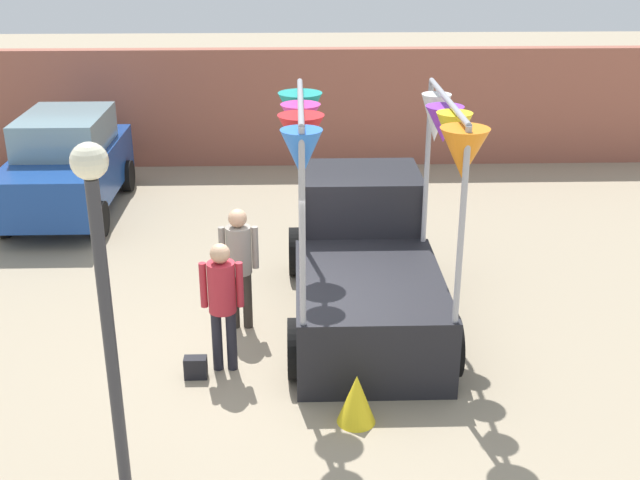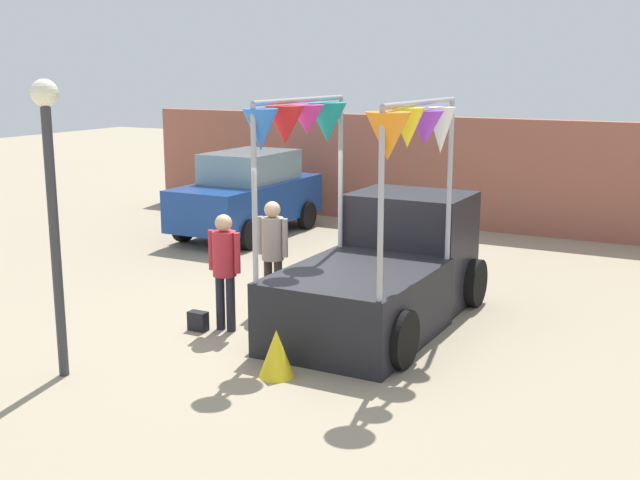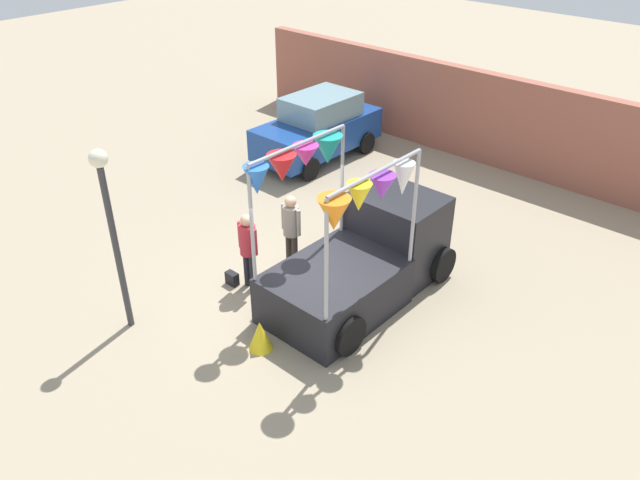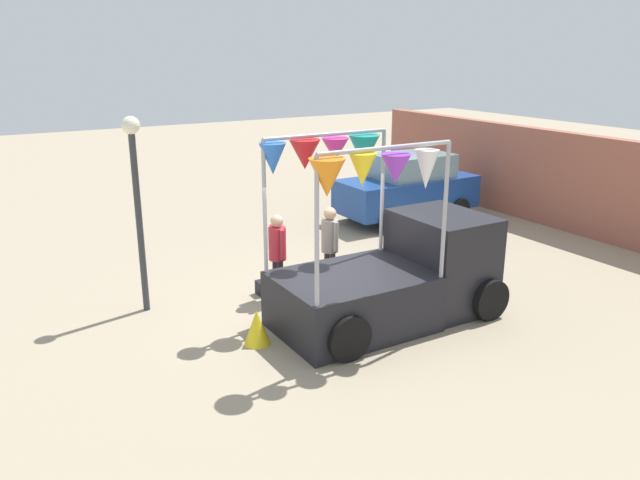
{
  "view_description": "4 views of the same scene",
  "coord_description": "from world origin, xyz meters",
  "px_view_note": "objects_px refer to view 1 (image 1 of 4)",
  "views": [
    {
      "loc": [
        0.01,
        -9.26,
        5.35
      ],
      "look_at": [
        0.3,
        0.22,
        1.46
      ],
      "focal_mm": 45.0,
      "sensor_mm": 36.0,
      "label": 1
    },
    {
      "loc": [
        5.48,
        -9.62,
        3.73
      ],
      "look_at": [
        0.43,
        -0.1,
        1.4
      ],
      "focal_mm": 45.0,
      "sensor_mm": 36.0,
      "label": 2
    },
    {
      "loc": [
        7.26,
        -7.38,
        7.59
      ],
      "look_at": [
        0.6,
        0.02,
        1.53
      ],
      "focal_mm": 35.0,
      "sensor_mm": 36.0,
      "label": 3
    },
    {
      "loc": [
        9.29,
        -5.55,
        4.73
      ],
      "look_at": [
        0.34,
        -0.26,
        1.51
      ],
      "focal_mm": 35.0,
      "sensor_mm": 36.0,
      "label": 4
    }
  ],
  "objects_px": {
    "parked_car": "(67,164)",
    "person_vendor": "(239,257)",
    "handbag": "(196,367)",
    "vendor_truck": "(363,252)",
    "person_customer": "(222,295)",
    "folded_kite_bundle_sunflower": "(356,399)",
    "street_lamp": "(102,278)"
  },
  "relations": [
    {
      "from": "person_customer",
      "to": "folded_kite_bundle_sunflower",
      "type": "height_order",
      "value": "person_customer"
    },
    {
      "from": "vendor_truck",
      "to": "folded_kite_bundle_sunflower",
      "type": "distance_m",
      "value": 2.77
    },
    {
      "from": "parked_car",
      "to": "person_vendor",
      "type": "height_order",
      "value": "parked_car"
    },
    {
      "from": "person_customer",
      "to": "street_lamp",
      "type": "xyz_separation_m",
      "value": [
        -0.79,
        -2.38,
        1.35
      ]
    },
    {
      "from": "street_lamp",
      "to": "folded_kite_bundle_sunflower",
      "type": "xyz_separation_m",
      "value": [
        2.35,
        1.19,
        -2.08
      ]
    },
    {
      "from": "vendor_truck",
      "to": "person_vendor",
      "type": "height_order",
      "value": "vendor_truck"
    },
    {
      "from": "person_customer",
      "to": "handbag",
      "type": "xyz_separation_m",
      "value": [
        -0.35,
        -0.2,
        -0.89
      ]
    },
    {
      "from": "parked_car",
      "to": "person_vendor",
      "type": "bearing_deg",
      "value": -53.36
    },
    {
      "from": "vendor_truck",
      "to": "person_customer",
      "type": "distance_m",
      "value": 2.37
    },
    {
      "from": "person_vendor",
      "to": "folded_kite_bundle_sunflower",
      "type": "height_order",
      "value": "person_vendor"
    },
    {
      "from": "parked_car",
      "to": "folded_kite_bundle_sunflower",
      "type": "height_order",
      "value": "parked_car"
    },
    {
      "from": "street_lamp",
      "to": "parked_car",
      "type": "bearing_deg",
      "value": 107.64
    },
    {
      "from": "street_lamp",
      "to": "handbag",
      "type": "bearing_deg",
      "value": 78.7
    },
    {
      "from": "parked_car",
      "to": "folded_kite_bundle_sunflower",
      "type": "xyz_separation_m",
      "value": [
        4.97,
        -7.05,
        -0.64
      ]
    },
    {
      "from": "person_customer",
      "to": "folded_kite_bundle_sunflower",
      "type": "bearing_deg",
      "value": -37.23
    },
    {
      "from": "vendor_truck",
      "to": "parked_car",
      "type": "xyz_separation_m",
      "value": [
        -5.25,
        4.37,
        0.0
      ]
    },
    {
      "from": "person_vendor",
      "to": "street_lamp",
      "type": "relative_size",
      "value": 0.48
    },
    {
      "from": "vendor_truck",
      "to": "parked_car",
      "type": "relative_size",
      "value": 1.03
    },
    {
      "from": "person_customer",
      "to": "street_lamp",
      "type": "relative_size",
      "value": 0.47
    },
    {
      "from": "handbag",
      "to": "street_lamp",
      "type": "height_order",
      "value": "street_lamp"
    },
    {
      "from": "handbag",
      "to": "street_lamp",
      "type": "bearing_deg",
      "value": -101.3
    },
    {
      "from": "person_customer",
      "to": "handbag",
      "type": "distance_m",
      "value": 0.98
    },
    {
      "from": "parked_car",
      "to": "street_lamp",
      "type": "bearing_deg",
      "value": -72.36
    },
    {
      "from": "vendor_truck",
      "to": "handbag",
      "type": "height_order",
      "value": "vendor_truck"
    },
    {
      "from": "parked_car",
      "to": "street_lamp",
      "type": "xyz_separation_m",
      "value": [
        2.62,
        -8.24,
        1.44
      ]
    },
    {
      "from": "folded_kite_bundle_sunflower",
      "to": "handbag",
      "type": "bearing_deg",
      "value": 152.67
    },
    {
      "from": "parked_car",
      "to": "handbag",
      "type": "xyz_separation_m",
      "value": [
        3.06,
        -6.06,
        -0.8
      ]
    },
    {
      "from": "person_customer",
      "to": "person_vendor",
      "type": "relative_size",
      "value": 0.98
    },
    {
      "from": "handbag",
      "to": "folded_kite_bundle_sunflower",
      "type": "xyz_separation_m",
      "value": [
        1.92,
        -0.99,
        0.16
      ]
    },
    {
      "from": "vendor_truck",
      "to": "folded_kite_bundle_sunflower",
      "type": "xyz_separation_m",
      "value": [
        -0.28,
        -2.68,
        -0.64
      ]
    },
    {
      "from": "vendor_truck",
      "to": "person_vendor",
      "type": "distance_m",
      "value": 1.75
    },
    {
      "from": "parked_car",
      "to": "street_lamp",
      "type": "relative_size",
      "value": 1.11
    }
  ]
}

